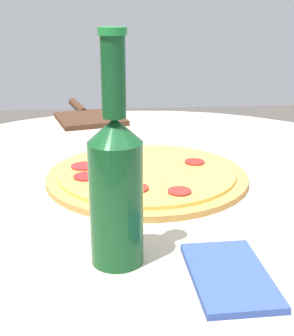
# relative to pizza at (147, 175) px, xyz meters

# --- Properties ---
(table) EXTENTS (1.09, 1.09, 0.75)m
(table) POSITION_rel_pizza_xyz_m (-0.01, -0.01, -0.17)
(table) COLOR #B2A893
(table) RESTS_ON ground_plane
(pizza) EXTENTS (0.34, 0.34, 0.02)m
(pizza) POSITION_rel_pizza_xyz_m (0.00, 0.00, 0.00)
(pizza) COLOR #C68E47
(pizza) RESTS_ON table
(beer_bottle) EXTENTS (0.06, 0.06, 0.26)m
(beer_bottle) POSITION_rel_pizza_xyz_m (-0.26, 0.06, 0.09)
(beer_bottle) COLOR #144C23
(beer_bottle) RESTS_ON table
(pizza_paddle) EXTENTS (0.33, 0.19, 0.02)m
(pizza_paddle) POSITION_rel_pizza_xyz_m (0.45, 0.12, -0.00)
(pizza_paddle) COLOR #422819
(pizza_paddle) RESTS_ON table
(napkin) EXTENTS (0.14, 0.09, 0.01)m
(napkin) POSITION_rel_pizza_xyz_m (-0.31, -0.07, -0.00)
(napkin) COLOR #334C99
(napkin) RESTS_ON table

